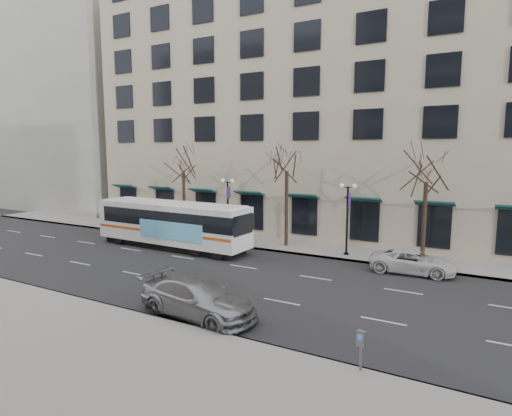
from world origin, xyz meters
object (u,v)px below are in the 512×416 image
Objects in this scene: lamp_post_right at (347,216)px; white_pickup at (413,262)px; lamp_post_left at (228,207)px; tree_far_right at (427,167)px; city_bus at (173,223)px; silver_car at (198,298)px; tree_far_left at (183,160)px; tree_far_mid at (287,158)px; pay_station at (361,342)px.

lamp_post_right is 5.67m from white_pickup.
lamp_post_left is 1.03× the size of white_pickup.
tree_far_right is 18.65m from city_bus.
tree_far_right reaches higher than silver_car.
white_pickup is (7.32, 12.06, -0.15)m from silver_car.
city_bus is 2.60× the size of white_pickup.
tree_far_left reaches higher than silver_car.
lamp_post_left is (-4.99, -0.60, -3.96)m from tree_far_mid.
tree_far_mid is 10.01m from tree_far_right.
city_bus is (-12.56, -3.88, -1.00)m from lamp_post_right.
white_pickup is at bearing -14.83° from tree_far_mid.
tree_far_left is 20.87m from white_pickup.
tree_far_left is 5.97× the size of pay_station.
white_pickup is at bearing -7.69° from lamp_post_left.
tree_far_left is 10.00m from tree_far_mid.
lamp_post_right is 0.40× the size of city_bus.
silver_car reaches higher than pay_station.
tree_far_mid is 11.90m from white_pickup.
tree_far_right is 6.28m from white_pickup.
city_bus is at bearing -61.28° from tree_far_left.
tree_far_mid is 1.64× the size of lamp_post_left.
white_pickup is at bearing -93.99° from tree_far_right.
pay_station is (0.55, -13.50, 0.46)m from white_pickup.
tree_far_left is at bearing 173.17° from lamp_post_left.
pay_station is at bearing -57.23° from tree_far_mid.
silver_car is (-7.50, -14.66, -5.57)m from tree_far_right.
silver_car is at bearing -178.34° from pay_station.
white_pickup is (19.82, -2.60, -5.99)m from tree_far_left.
city_bus is (2.45, -4.48, -4.76)m from tree_far_left.
tree_far_left is at bearing 177.71° from lamp_post_right.
silver_car is 14.11m from white_pickup.
lamp_post_left is 21.89m from pay_station.
lamp_post_left is 0.40× the size of city_bus.
tree_far_right is 17.38m from silver_car.
tree_far_mid is at bearing 0.00° from tree_far_left.
tree_far_right is at bearing 15.76° from city_bus.
silver_car is (2.50, -14.66, -6.05)m from tree_far_mid.
tree_far_right is 6.11m from lamp_post_right.
pay_station is (0.36, -16.10, -5.26)m from tree_far_right.
tree_far_mid is at bearing 32.12° from city_bus.
tree_far_left reaches higher than lamp_post_right.
silver_car is (12.50, -14.66, -5.84)m from tree_far_left.
tree_far_mid reaches higher than city_bus.
tree_far_right is 15.40m from lamp_post_left.
tree_far_mid is 6.41m from lamp_post_right.
pay_station is (10.36, -16.10, -5.74)m from tree_far_mid.
tree_far_right is 16.94m from pay_station.
silver_car is at bearing -43.94° from city_bus.
tree_far_right is 1.55× the size of lamp_post_left.
tree_far_mid is 1.06× the size of tree_far_right.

